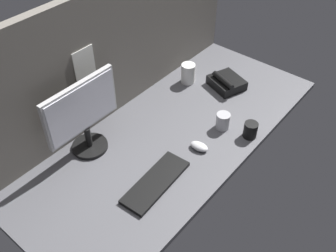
# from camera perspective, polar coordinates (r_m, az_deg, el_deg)

# --- Properties ---
(ground_plane) EXTENTS (1.80, 0.80, 0.03)m
(ground_plane) POSITION_cam_1_polar(r_m,az_deg,el_deg) (2.02, 0.49, -1.24)
(ground_plane) COLOR #515156
(cubicle_wall_back) EXTENTS (1.80, 0.06, 0.71)m
(cubicle_wall_back) POSITION_cam_1_polar(r_m,az_deg,el_deg) (2.01, -7.92, 11.17)
(cubicle_wall_back) COLOR slate
(cubicle_wall_back) RESTS_ON ground_plane
(monitor) EXTENTS (0.41, 0.18, 0.39)m
(monitor) POSITION_cam_1_polar(r_m,az_deg,el_deg) (1.83, -12.54, 1.66)
(monitor) COLOR black
(monitor) RESTS_ON ground_plane
(keyboard) EXTENTS (0.38, 0.15, 0.02)m
(keyboard) POSITION_cam_1_polar(r_m,az_deg,el_deg) (1.77, -1.84, -8.36)
(keyboard) COLOR black
(keyboard) RESTS_ON ground_plane
(mouse) EXTENTS (0.07, 0.10, 0.03)m
(mouse) POSITION_cam_1_polar(r_m,az_deg,el_deg) (1.92, 4.67, -3.05)
(mouse) COLOR silver
(mouse) RESTS_ON ground_plane
(mug_ceramic_white) EXTENTS (0.08, 0.08, 0.12)m
(mug_ceramic_white) POSITION_cam_1_polar(r_m,az_deg,el_deg) (2.33, 3.01, 7.84)
(mug_ceramic_white) COLOR white
(mug_ceramic_white) RESTS_ON ground_plane
(mug_steel) EXTENTS (0.07, 0.07, 0.09)m
(mug_steel) POSITION_cam_1_polar(r_m,az_deg,el_deg) (2.03, 8.18, 0.74)
(mug_steel) COLOR #B2B2B7
(mug_steel) RESTS_ON ground_plane
(mug_black_travel) EXTENTS (0.07, 0.07, 0.09)m
(mug_black_travel) POSITION_cam_1_polar(r_m,az_deg,el_deg) (2.01, 12.19, -0.58)
(mug_black_travel) COLOR black
(mug_black_travel) RESTS_ON ground_plane
(desk_phone) EXTENTS (0.22, 0.24, 0.09)m
(desk_phone) POSITION_cam_1_polar(r_m,az_deg,el_deg) (2.33, 8.61, 6.46)
(desk_phone) COLOR black
(desk_phone) RESTS_ON ground_plane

